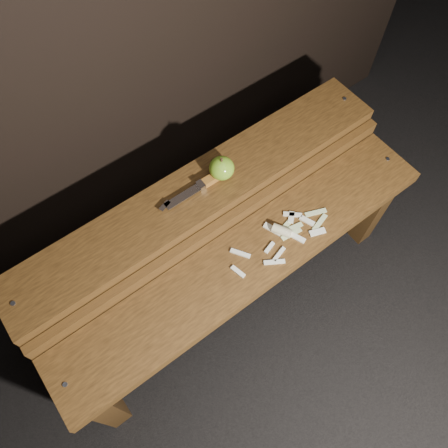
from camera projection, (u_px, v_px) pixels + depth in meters
ground at (234, 294)px, 1.60m from camera, size 60.00×60.00×0.00m
bench_front_tier at (249, 269)px, 1.26m from camera, size 1.20×0.20×0.42m
bench_rear_tier at (203, 205)px, 1.30m from camera, size 1.20×0.21×0.50m
apple at (222, 168)px, 1.21m from camera, size 0.07×0.07×0.08m
knife at (209, 181)px, 1.22m from camera, size 0.24×0.03×0.02m
apple_scraps at (285, 233)px, 1.24m from camera, size 0.34×0.13×0.03m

